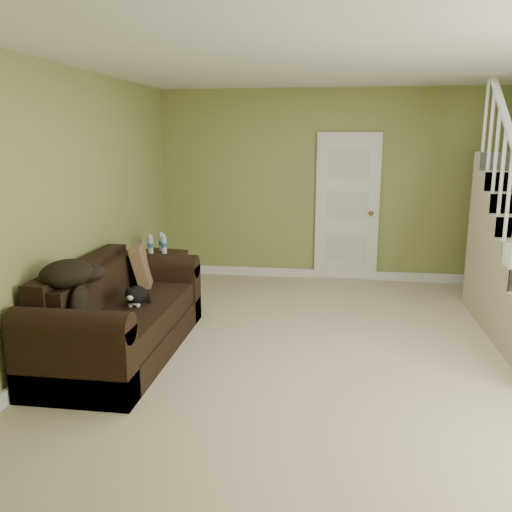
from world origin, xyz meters
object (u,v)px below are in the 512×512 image
(sofa, at_px, (118,319))
(cat, at_px, (136,296))
(side_table, at_px, (160,277))
(banana, at_px, (114,323))

(sofa, relative_size, cat, 4.71)
(side_table, xyz_separation_m, banana, (0.32, -2.13, 0.18))
(banana, bearing_deg, sofa, 85.37)
(side_table, distance_m, cat, 1.59)
(sofa, distance_m, side_table, 1.58)
(cat, bearing_deg, banana, -91.42)
(banana, bearing_deg, cat, 67.93)
(cat, bearing_deg, side_table, 96.11)
(sofa, xyz_separation_m, side_table, (-0.11, 1.58, -0.01))
(cat, relative_size, banana, 2.19)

